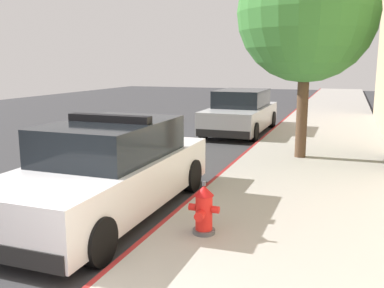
{
  "coord_description": "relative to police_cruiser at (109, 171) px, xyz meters",
  "views": [
    {
      "loc": [
        2.49,
        -2.49,
        2.52
      ],
      "look_at": [
        -0.27,
        5.02,
        1.0
      ],
      "focal_mm": 39.87,
      "sensor_mm": 36.0,
      "label": 1
    }
  ],
  "objects": [
    {
      "name": "ground_plane",
      "position": [
        -2.97,
        6.44,
        -0.84
      ],
      "size": [
        32.19,
        60.0,
        0.2
      ],
      "primitive_type": "cube",
      "color": "#353538"
    },
    {
      "name": "sidewalk_pavement",
      "position": [
        3.03,
        6.44,
        -0.67
      ],
      "size": [
        3.62,
        60.0,
        0.15
      ],
      "primitive_type": "cube",
      "color": "#9E9991",
      "rests_on": "ground"
    },
    {
      "name": "curb_painted_edge",
      "position": [
        1.17,
        6.44,
        -0.67
      ],
      "size": [
        0.08,
        60.0,
        0.15
      ],
      "primitive_type": "cube",
      "color": "maroon",
      "rests_on": "ground"
    },
    {
      "name": "police_cruiser",
      "position": [
        0.0,
        0.0,
        0.0
      ],
      "size": [
        1.94,
        4.84,
        1.68
      ],
      "color": "white",
      "rests_on": "ground"
    },
    {
      "name": "parked_car_silver_ahead",
      "position": [
        0.04,
        9.17,
        -0.0
      ],
      "size": [
        1.94,
        4.84,
        1.56
      ],
      "color": "#B2B5BA",
      "rests_on": "ground"
    },
    {
      "name": "fire_hydrant",
      "position": [
        1.9,
        -0.64,
        -0.25
      ],
      "size": [
        0.44,
        0.4,
        0.76
      ],
      "color": "#4C4C51",
      "rests_on": "sidewalk_pavement"
    },
    {
      "name": "street_tree",
      "position": [
        2.62,
        4.98,
        2.97
      ],
      "size": [
        3.38,
        3.38,
        5.27
      ],
      "color": "brown",
      "rests_on": "sidewalk_pavement"
    }
  ]
}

